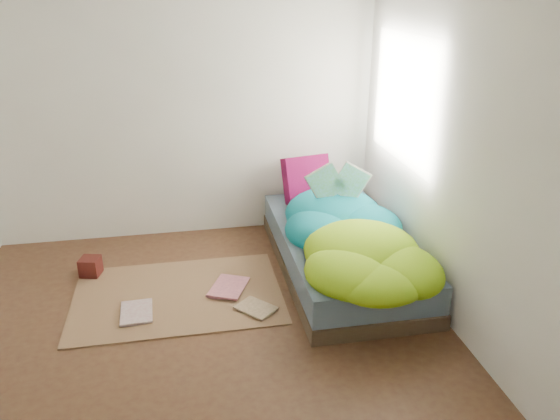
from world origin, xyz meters
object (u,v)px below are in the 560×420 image
(wooden_box, at_px, (90,266))
(bed, at_px, (341,252))
(pillow_magenta, at_px, (307,179))
(floor_book_b, at_px, (213,285))
(floor_book_a, at_px, (120,314))
(open_book, at_px, (339,172))

(wooden_box, bearing_deg, bed, -7.79)
(bed, bearing_deg, pillow_magenta, 99.30)
(wooden_box, distance_m, floor_book_b, 1.06)
(pillow_magenta, bearing_deg, floor_book_a, -156.86)
(bed, height_order, wooden_box, bed)
(pillow_magenta, relative_size, open_book, 1.00)
(floor_book_a, relative_size, floor_book_b, 0.91)
(bed, xyz_separation_m, wooden_box, (-2.07, 0.28, -0.08))
(bed, height_order, floor_book_a, bed)
(open_book, distance_m, wooden_box, 2.21)
(bed, distance_m, floor_book_a, 1.84)
(open_book, distance_m, floor_book_a, 2.05)
(bed, relative_size, floor_book_b, 5.82)
(pillow_magenta, height_order, floor_book_b, pillow_magenta)
(bed, xyz_separation_m, floor_book_a, (-1.79, -0.39, -0.14))
(floor_book_b, bearing_deg, wooden_box, -177.29)
(wooden_box, xyz_separation_m, floor_book_a, (0.29, -0.68, -0.06))
(open_book, bearing_deg, wooden_box, -176.96)
(floor_book_a, height_order, floor_book_b, floor_book_b)
(bed, bearing_deg, floor_book_b, -174.06)
(wooden_box, distance_m, floor_book_a, 0.74)
(bed, xyz_separation_m, open_book, (0.01, 0.20, 0.64))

